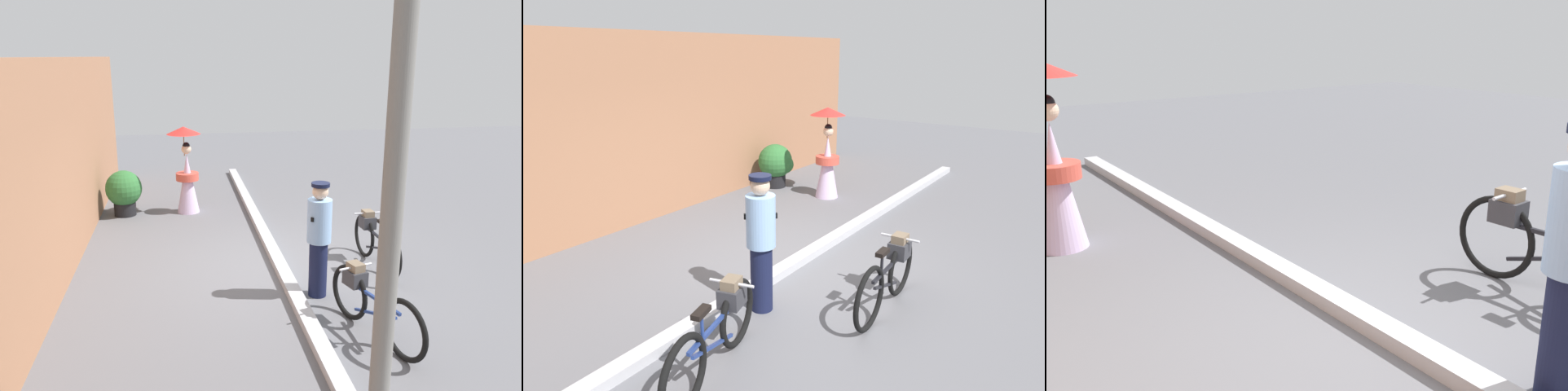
{
  "view_description": "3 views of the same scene",
  "coord_description": "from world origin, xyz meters",
  "views": [
    {
      "loc": [
        -7.47,
        1.54,
        3.31
      ],
      "look_at": [
        0.22,
        0.27,
        1.16
      ],
      "focal_mm": 34.9,
      "sensor_mm": 36.0,
      "label": 1
    },
    {
      "loc": [
        -4.94,
        -3.48,
        2.96
      ],
      "look_at": [
        0.53,
        0.48,
        0.88
      ],
      "focal_mm": 32.3,
      "sensor_mm": 36.0,
      "label": 2
    },
    {
      "loc": [
        -2.54,
        2.64,
        2.14
      ],
      "look_at": [
        0.69,
        0.23,
        0.97
      ],
      "focal_mm": 39.39,
      "sensor_mm": 36.0,
      "label": 3
    }
  ],
  "objects": [
    {
      "name": "sidewalk_curb",
      "position": [
        0.0,
        0.0,
        0.06
      ],
      "size": [
        14.0,
        0.2,
        0.12
      ],
      "primitive_type": "cube",
      "color": "#B2B2B7",
      "rests_on": "ground_plane"
    },
    {
      "name": "bicycle_far_side",
      "position": [
        -0.15,
        -1.54,
        0.44
      ],
      "size": [
        1.72,
        0.48,
        0.84
      ],
      "color": "black",
      "rests_on": "ground_plane"
    },
    {
      "name": "person_with_parasol",
      "position": [
        3.32,
        1.38,
        0.9
      ],
      "size": [
        0.72,
        0.72,
        1.88
      ],
      "color": "silver",
      "rests_on": "ground_plane"
    },
    {
      "name": "ground_plane",
      "position": [
        0.0,
        0.0,
        0.0
      ],
      "size": [
        30.0,
        30.0,
        0.0
      ],
      "primitive_type": "plane",
      "color": "slate"
    }
  ]
}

